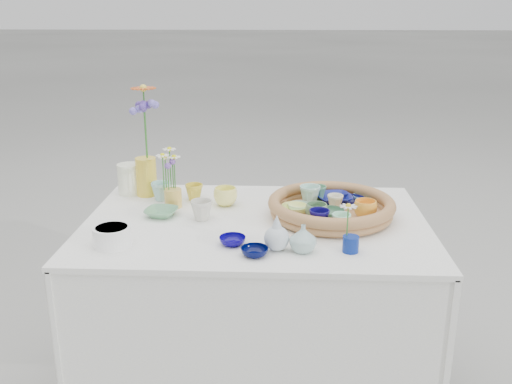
{
  "coord_description": "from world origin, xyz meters",
  "views": [
    {
      "loc": [
        0.09,
        -1.97,
        1.52
      ],
      "look_at": [
        0.0,
        0.02,
        0.87
      ],
      "focal_mm": 40.0,
      "sensor_mm": 36.0,
      "label": 1
    }
  ],
  "objects": [
    {
      "name": "tray_ceramic_7",
      "position": [
        0.3,
        0.09,
        0.81
      ],
      "size": [
        0.07,
        0.07,
        0.06
      ],
      "primitive_type": "imported",
      "rotation": [
        0.0,
        0.0,
        -0.15
      ],
      "color": "#EEE7C2",
      "rests_on": "wicker_tray"
    },
    {
      "name": "gerbera",
      "position": [
        -0.46,
        0.29,
        1.07
      ],
      "size": [
        0.13,
        0.13,
        0.3
      ],
      "primitive_type": null,
      "rotation": [
        0.0,
        0.0,
        -0.11
      ],
      "color": "#D95820",
      "rests_on": "tall_vase_yellow"
    },
    {
      "name": "loose_ceramic_1",
      "position": [
        -0.13,
        0.17,
        0.8
      ],
      "size": [
        0.12,
        0.12,
        0.07
      ],
      "primitive_type": "imported",
      "rotation": [
        0.0,
        0.0,
        -0.29
      ],
      "color": "#FFF978",
      "rests_on": "display_table"
    },
    {
      "name": "tray_ceramic_12",
      "position": [
        0.24,
        0.2,
        0.81
      ],
      "size": [
        0.08,
        0.08,
        0.06
      ],
      "primitive_type": "imported",
      "rotation": [
        0.0,
        0.0,
        0.26
      ],
      "color": "#528E65",
      "rests_on": "wicker_tray"
    },
    {
      "name": "wicker_tray",
      "position": [
        0.28,
        0.05,
        0.8
      ],
      "size": [
        0.47,
        0.47,
        0.08
      ],
      "primitive_type": null,
      "color": "#926341",
      "rests_on": "display_table"
    },
    {
      "name": "tray_ceramic_5",
      "position": [
        0.16,
        0.07,
        0.8
      ],
      "size": [
        0.1,
        0.1,
        0.03
      ],
      "primitive_type": "imported",
      "rotation": [
        0.0,
        0.0,
        0.22
      ],
      "color": "#A6CFBC",
      "rests_on": "wicker_tray"
    },
    {
      "name": "tray_ceramic_11",
      "position": [
        0.3,
        -0.13,
        0.81
      ],
      "size": [
        0.07,
        0.07,
        0.06
      ],
      "primitive_type": "imported",
      "rotation": [
        0.0,
        0.0,
        0.03
      ],
      "color": "#A0EFC6",
      "rests_on": "wicker_tray"
    },
    {
      "name": "bud_vase_paleblue",
      "position": [
        0.08,
        -0.26,
        0.83
      ],
      "size": [
        0.1,
        0.1,
        0.13
      ],
      "primitive_type": null,
      "rotation": [
        0.0,
        0.0,
        -0.29
      ],
      "color": "silver",
      "rests_on": "display_table"
    },
    {
      "name": "single_daisy",
      "position": [
        0.3,
        -0.26,
        0.87
      ],
      "size": [
        0.08,
        0.08,
        0.12
      ],
      "primitive_type": null,
      "rotation": [
        0.0,
        0.0,
        -0.36
      ],
      "color": "white",
      "rests_on": "bud_vase_cobalt"
    },
    {
      "name": "fluted_bowl",
      "position": [
        -0.46,
        -0.25,
        0.8
      ],
      "size": [
        0.16,
        0.16,
        0.07
      ],
      "primitive_type": null,
      "rotation": [
        0.0,
        0.0,
        0.33
      ],
      "color": "white",
      "rests_on": "display_table"
    },
    {
      "name": "white_pitcher",
      "position": [
        -0.55,
        0.3,
        0.83
      ],
      "size": [
        0.16,
        0.13,
        0.13
      ],
      "primitive_type": null,
      "rotation": [
        0.0,
        0.0,
        -0.31
      ],
      "color": "white",
      "rests_on": "display_table"
    },
    {
      "name": "tray_ceramic_9",
      "position": [
        0.23,
        -0.11,
        0.82
      ],
      "size": [
        0.09,
        0.09,
        0.07
      ],
      "primitive_type": "imported",
      "rotation": [
        0.0,
        0.0,
        0.34
      ],
      "color": "#0D0850",
      "rests_on": "wicker_tray"
    },
    {
      "name": "tray_ceramic_2",
      "position": [
        0.4,
        0.0,
        0.82
      ],
      "size": [
        0.11,
        0.11,
        0.07
      ],
      "primitive_type": "imported",
      "rotation": [
        0.0,
        0.0,
        0.42
      ],
      "color": "#FFAB32",
      "rests_on": "wicker_tray"
    },
    {
      "name": "tray_ceramic_10",
      "position": [
        0.14,
        0.04,
        0.8
      ],
      "size": [
        0.12,
        0.12,
        0.03
      ],
      "primitive_type": "imported",
      "rotation": [
        0.0,
        0.0,
        0.17
      ],
      "color": "#FAFF86",
      "rests_on": "wicker_tray"
    },
    {
      "name": "loose_ceramic_2",
      "position": [
        -0.36,
        0.03,
        0.78
      ],
      "size": [
        0.14,
        0.14,
        0.03
      ],
      "primitive_type": "imported",
      "rotation": [
        0.0,
        0.0,
        -0.19
      ],
      "color": "#619E6F",
      "rests_on": "display_table"
    },
    {
      "name": "tray_ceramic_8",
      "position": [
        0.42,
        0.19,
        0.8
      ],
      "size": [
        0.09,
        0.09,
        0.03
      ],
      "primitive_type": "imported",
      "rotation": [
        0.0,
        0.0,
        -0.08
      ],
      "color": "#A1E1F0",
      "rests_on": "wicker_tray"
    },
    {
      "name": "tray_ceramic_6",
      "position": [
        0.2,
        0.14,
        0.82
      ],
      "size": [
        0.1,
        0.1,
        0.08
      ],
      "primitive_type": "imported",
      "rotation": [
        0.0,
        0.0,
        0.26
      ],
      "color": "#A7DAC7",
      "rests_on": "wicker_tray"
    },
    {
      "name": "loose_ceramic_6",
      "position": [
        0.01,
        -0.31,
        0.78
      ],
      "size": [
        0.11,
        0.11,
        0.03
      ],
      "primitive_type": "imported",
      "rotation": [
        0.0,
        0.0,
        0.28
      ],
      "color": "#010535",
      "rests_on": "display_table"
    },
    {
      "name": "tray_ceramic_4",
      "position": [
        0.22,
        -0.04,
        0.81
      ],
      "size": [
        0.08,
        0.08,
        0.06
      ],
      "primitive_type": "imported",
      "rotation": [
        0.0,
        0.0,
        0.04
      ],
      "color": "#628A61",
      "rests_on": "wicker_tray"
    },
    {
      "name": "bud_vase_cobalt",
      "position": [
        0.32,
        -0.27,
        0.79
      ],
      "size": [
        0.07,
        0.07,
        0.05
      ],
      "primitive_type": "cylinder",
      "rotation": [
        0.0,
        0.0,
        -0.33
      ],
      "color": "navy",
      "rests_on": "display_table"
    },
    {
      "name": "tall_vase_yellow",
      "position": [
        -0.47,
        0.28,
        0.85
      ],
      "size": [
        0.09,
        0.09,
        0.16
      ],
      "primitive_type": "cylinder",
      "rotation": [
        0.0,
        0.0,
        0.04
      ],
      "color": "yellow",
      "rests_on": "display_table"
    },
    {
      "name": "loose_ceramic_0",
      "position": [
        -0.26,
        0.23,
        0.8
      ],
      "size": [
        0.09,
        0.09,
        0.07
      ],
      "primitive_type": "imported",
      "rotation": [
        0.0,
        0.0,
        -0.38
      ],
      "color": "gold",
      "rests_on": "display_table"
    },
    {
      "name": "loose_ceramic_4",
      "position": [
        -0.07,
        -0.22,
        0.78
      ],
      "size": [
        0.11,
        0.11,
        0.03
      ],
      "primitive_type": "imported",
      "rotation": [
        0.0,
        0.0,
        -0.23
      ],
      "color": "#09006B",
      "rests_on": "display_table"
    },
    {
      "name": "loose_ceramic_3",
      "position": [
        -0.2,
        0.0,
        0.8
      ],
      "size": [
        0.09,
        0.09,
        0.07
      ],
      "primitive_type": "imported",
      "rotation": [
        0.0,
        0.0,
        0.13
      ],
      "color": "beige",
      "rests_on": "display_table"
    },
    {
      "name": "daisy_cup",
      "position": [
        -0.33,
        0.14,
        0.8
      ],
      "size": [
        0.08,
        0.08,
        0.07
      ],
      "primitive_type": "cylinder",
      "rotation": [
        0.0,
        0.0,
        -0.21
      ],
      "color": "gold",
      "rests_on": "display_table"
    },
    {
      "name": "hydrangea",
      "position": [
        -0.46,
        0.29,
        1.02
      ],
      "size": [
        0.1,
        0.1,
        0.28
      ],
      "primitive_type": null,
      "rotation": [
        0.0,
        0.0,
        0.34
      ],
      "color": "#4F359A",
      "rests_on": "tall_vase_yellow"
    },
    {
      "name": "loose_ceramic_5",
      "position": [
        -0.4,
        0.22,
        0.8
      ],
      "size": [
        0.08,
        0.08,
        0.07
      ],
      "primitive_type": "imported",
      "rotation": [
        0.0,
        0.0,
        0.04
      ],
      "color": "#99D0C7",
      "rests_on": "display_table"
    },
    {
      "name": "bud_vase_seafoam",
      "position": [
        0.16,
        -0.27,
        0.81
      ],
      "size": [
        0.12,
        0.12,
        0.09
      ],
      "primitive_type": "imported",
      "rotation": [
        0.0,
        0.0,
        0.42
      ],
      "color": "#97B7B1",
      "rests_on": "display_table"
    },
    {
      "name": "tray_ceramic_0",
      "position": [
        0.3,
        0.16,
        0.8
      ],
      "size": [
        0.17,
        0.17,
        0.03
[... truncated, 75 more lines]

